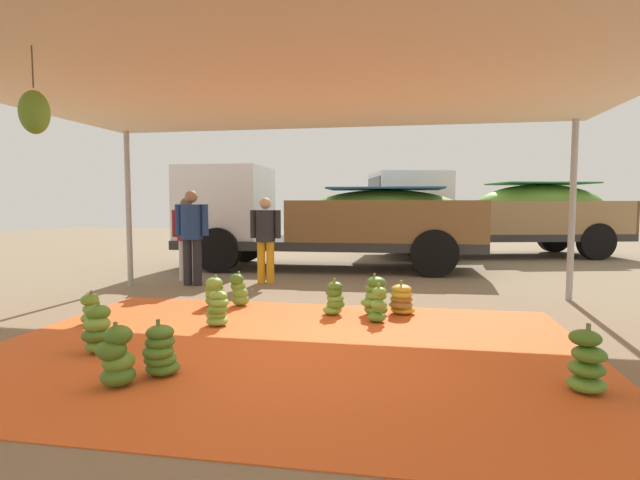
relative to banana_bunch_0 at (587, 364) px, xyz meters
The scene contains 20 objects.
ground_plane 4.62m from the banana_bunch_0, 125.81° to the left, with size 40.00×40.00×0.00m, color #7F6B51.
tarp_orange 2.81m from the banana_bunch_0, 164.65° to the left, with size 6.33×4.55×0.01m, color #E05B23.
tent_canopy 3.79m from the banana_bunch_0, 166.58° to the left, with size 8.00×7.00×2.90m.
banana_bunch_0 is the anchor object (origin of this frame).
banana_bunch_1 3.38m from the banana_bunch_0, 135.66° to the left, with size 0.37×0.35×0.51m.
banana_bunch_2 2.74m from the banana_bunch_0, 131.27° to the left, with size 0.30×0.28×0.51m.
banana_bunch_3 3.10m from the banana_bunch_0, 127.14° to the left, with size 0.46×0.41×0.57m.
banana_bunch_4 4.75m from the banana_bunch_0, 145.43° to the left, with size 0.33×0.33×0.52m.
banana_bunch_5 5.55m from the banana_bunch_0, 166.21° to the left, with size 0.38×0.38×0.42m.
banana_bunch_6 4.57m from the banana_bunch_0, behind, with size 0.37×0.37×0.53m.
banana_bunch_7 4.06m from the banana_bunch_0, 158.22° to the left, with size 0.36×0.35×0.50m.
banana_bunch_8 2.97m from the banana_bunch_0, 120.50° to the left, with size 0.45×0.46×0.47m.
banana_bunch_9 3.61m from the banana_bunch_0, behind, with size 0.42×0.45×0.51m.
banana_bunch_10 3.88m from the banana_bunch_0, behind, with size 0.40×0.40×0.54m.
banana_bunch_11 4.97m from the banana_bunch_0, 148.67° to the left, with size 0.39×0.39×0.47m.
cargo_truck_main 8.00m from the banana_bunch_0, 116.14° to the left, with size 6.99×2.56×2.40m.
cargo_truck_far 10.64m from the banana_bunch_0, 84.93° to the left, with size 7.40×3.95×2.40m.
worker_0 6.97m from the banana_bunch_0, 141.26° to the left, with size 0.65×0.40×1.78m.
worker_1 6.37m from the banana_bunch_0, 130.57° to the left, with size 0.60×0.37×1.65m.
worker_2 7.56m from the banana_bunch_0, 139.86° to the left, with size 0.60×0.37×1.65m.
Camera 1 is at (1.24, -4.93, 1.55)m, focal length 27.40 mm.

